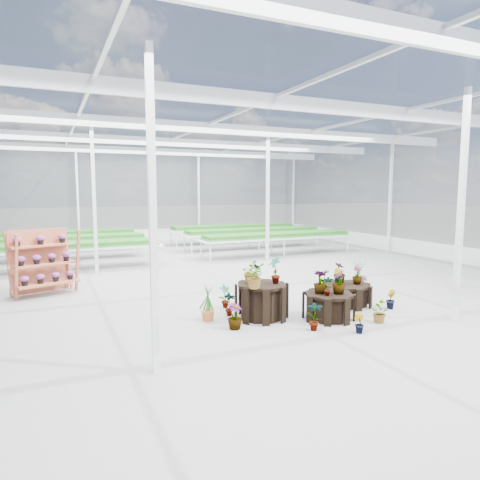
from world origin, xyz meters
name	(u,v)px	position (x,y,z in m)	size (l,w,h in m)	color
ground_plane	(236,291)	(0.00, 0.00, 0.00)	(24.00, 24.00, 0.00)	gray
greenhouse_shell	(236,203)	(0.00, 0.00, 2.25)	(18.00, 24.00, 4.50)	white
steel_frame	(236,203)	(0.00, 0.00, 2.25)	(18.00, 24.00, 4.50)	silver
nursery_benches	(165,243)	(0.00, 7.20, 0.42)	(16.00, 7.00, 0.84)	silver
plinth_tall	(262,301)	(-0.45, -2.31, 0.36)	(1.04, 1.04, 0.71)	black
plinth_mid	(328,306)	(0.75, -2.91, 0.26)	(1.00, 1.00, 0.53)	black
plinth_low	(347,295)	(1.75, -2.21, 0.24)	(1.06, 1.06, 0.48)	black
shelf_rack	(44,262)	(-4.46, 1.69, 0.80)	(1.52, 0.80, 1.61)	#984B33
nursery_plants	(305,287)	(0.64, -2.20, 0.53)	(4.62, 2.83, 1.27)	#1E5718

